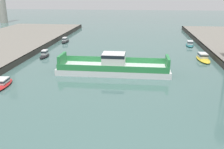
{
  "coord_description": "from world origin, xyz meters",
  "views": [
    {
      "loc": [
        4.37,
        -16.13,
        14.64
      ],
      "look_at": [
        0.0,
        22.02,
        2.0
      ],
      "focal_mm": 40.6,
      "sensor_mm": 36.0,
      "label": 1
    }
  ],
  "objects_px": {
    "moored_boat_mid_right": "(65,40)",
    "moored_boat_far_left": "(190,44)",
    "moored_boat_near_right": "(203,58)",
    "moored_boat_near_left": "(1,84)",
    "chain_ferry": "(114,67)",
    "moored_boat_far_right": "(45,54)"
  },
  "relations": [
    {
      "from": "moored_boat_mid_right",
      "to": "moored_boat_far_left",
      "type": "relative_size",
      "value": 0.91
    },
    {
      "from": "moored_boat_near_right",
      "to": "moored_boat_near_left",
      "type": "bearing_deg",
      "value": -150.02
    },
    {
      "from": "chain_ferry",
      "to": "moored_boat_near_left",
      "type": "distance_m",
      "value": 19.71
    },
    {
      "from": "moored_boat_near_right",
      "to": "moored_boat_far_left",
      "type": "height_order",
      "value": "moored_boat_near_right"
    },
    {
      "from": "moored_boat_near_left",
      "to": "moored_boat_mid_right",
      "type": "height_order",
      "value": "moored_boat_mid_right"
    },
    {
      "from": "chain_ferry",
      "to": "moored_boat_far_right",
      "type": "distance_m",
      "value": 20.09
    },
    {
      "from": "chain_ferry",
      "to": "moored_boat_far_right",
      "type": "height_order",
      "value": "chain_ferry"
    },
    {
      "from": "moored_boat_mid_right",
      "to": "moored_boat_far_right",
      "type": "bearing_deg",
      "value": -88.89
    },
    {
      "from": "chain_ferry",
      "to": "moored_boat_near_right",
      "type": "bearing_deg",
      "value": 30.95
    },
    {
      "from": "moored_boat_near_left",
      "to": "moored_boat_mid_right",
      "type": "distance_m",
      "value": 37.49
    },
    {
      "from": "chain_ferry",
      "to": "moored_boat_far_left",
      "type": "height_order",
      "value": "chain_ferry"
    },
    {
      "from": "chain_ferry",
      "to": "moored_boat_mid_right",
      "type": "bearing_deg",
      "value": 122.37
    },
    {
      "from": "moored_boat_near_right",
      "to": "moored_boat_far_right",
      "type": "distance_m",
      "value": 36.29
    },
    {
      "from": "moored_boat_near_left",
      "to": "moored_boat_near_right",
      "type": "xyz_separation_m",
      "value": [
        36.13,
        20.84,
        0.11
      ]
    },
    {
      "from": "chain_ferry",
      "to": "moored_boat_far_left",
      "type": "bearing_deg",
      "value": 55.24
    },
    {
      "from": "moored_boat_near_right",
      "to": "chain_ferry",
      "type": "bearing_deg",
      "value": -149.05
    },
    {
      "from": "moored_boat_far_left",
      "to": "moored_boat_mid_right",
      "type": "bearing_deg",
      "value": 178.46
    },
    {
      "from": "moored_boat_near_left",
      "to": "moored_boat_far_left",
      "type": "xyz_separation_m",
      "value": [
        35.97,
        36.51,
        0.1
      ]
    },
    {
      "from": "moored_boat_near_left",
      "to": "moored_boat_near_right",
      "type": "bearing_deg",
      "value": 29.98
    },
    {
      "from": "chain_ferry",
      "to": "moored_boat_near_right",
      "type": "height_order",
      "value": "chain_ferry"
    },
    {
      "from": "moored_boat_near_right",
      "to": "moored_boat_far_right",
      "type": "relative_size",
      "value": 1.47
    },
    {
      "from": "moored_boat_far_right",
      "to": "moored_boat_near_left",
      "type": "bearing_deg",
      "value": -89.61
    }
  ]
}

